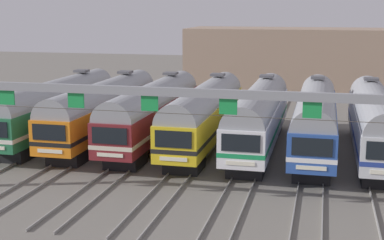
% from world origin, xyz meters
% --- Properties ---
extents(ground_plane, '(160.00, 160.00, 0.00)m').
position_xyz_m(ground_plane, '(0.00, 0.00, 0.00)').
color(ground_plane, slate).
extents(track_bed, '(25.86, 70.00, 0.15)m').
position_xyz_m(track_bed, '(-0.00, 17.00, 0.07)').
color(track_bed, gray).
rests_on(track_bed, ground).
extents(commuter_train_green, '(2.88, 18.06, 5.05)m').
position_xyz_m(commuter_train_green, '(-12.18, -0.00, 2.69)').
color(commuter_train_green, '#236B42').
rests_on(commuter_train_green, ground).
extents(commuter_train_orange, '(2.88, 18.06, 5.05)m').
position_xyz_m(commuter_train_orange, '(-8.12, -0.00, 2.69)').
color(commuter_train_orange, orange).
rests_on(commuter_train_orange, ground).
extents(commuter_train_maroon, '(2.88, 18.06, 5.05)m').
position_xyz_m(commuter_train_maroon, '(-4.06, -0.00, 2.69)').
color(commuter_train_maroon, maroon).
rests_on(commuter_train_maroon, ground).
extents(commuter_train_yellow, '(2.88, 18.06, 5.05)m').
position_xyz_m(commuter_train_yellow, '(0.00, -0.00, 2.69)').
color(commuter_train_yellow, gold).
rests_on(commuter_train_yellow, ground).
extents(commuter_train_white, '(2.88, 18.06, 5.05)m').
position_xyz_m(commuter_train_white, '(4.06, -0.00, 2.69)').
color(commuter_train_white, white).
rests_on(commuter_train_white, ground).
extents(commuter_train_blue, '(2.88, 18.06, 5.05)m').
position_xyz_m(commuter_train_blue, '(8.12, -0.00, 2.69)').
color(commuter_train_blue, '#284C9E').
rests_on(commuter_train_blue, ground).
extents(commuter_train_silver, '(2.88, 18.06, 5.05)m').
position_xyz_m(commuter_train_silver, '(12.18, -0.00, 2.69)').
color(commuter_train_silver, silver).
rests_on(commuter_train_silver, ground).
extents(catenary_gantry, '(29.60, 0.44, 6.97)m').
position_xyz_m(catenary_gantry, '(0.00, -13.50, 5.43)').
color(catenary_gantry, gray).
rests_on(catenary_gantry, ground).
extents(maintenance_building, '(24.93, 10.00, 7.76)m').
position_xyz_m(maintenance_building, '(3.35, 33.87, 3.88)').
color(maintenance_building, gray).
rests_on(maintenance_building, ground).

